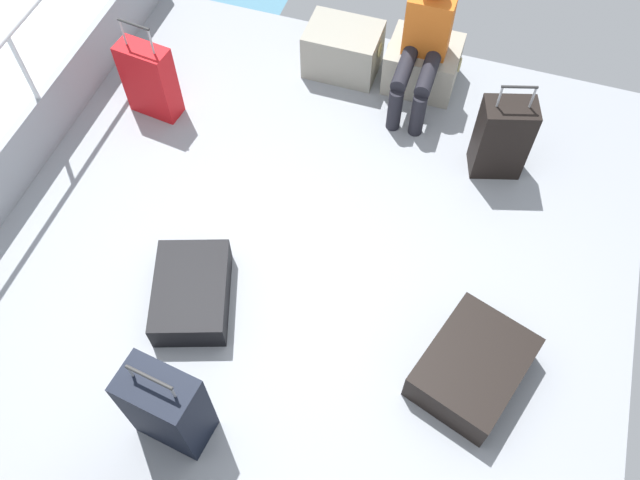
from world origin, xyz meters
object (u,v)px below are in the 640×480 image
at_px(cargo_crate_0, 343,50).
at_px(suitcase_0, 502,138).
at_px(passenger_seated, 424,42).
at_px(cargo_crate_1, 423,64).
at_px(suitcase_2, 167,407).
at_px(suitcase_5, 192,292).
at_px(suitcase_3, 150,80).
at_px(suitcase_4, 473,367).

relative_size(cargo_crate_0, suitcase_0, 0.76).
bearing_deg(passenger_seated, cargo_crate_1, 90.00).
bearing_deg(cargo_crate_1, suitcase_2, -102.18).
distance_m(cargo_crate_0, suitcase_5, 2.42).
height_order(suitcase_3, suitcase_5, suitcase_3).
relative_size(suitcase_3, suitcase_4, 1.00).
bearing_deg(suitcase_0, suitcase_4, -84.87).
bearing_deg(suitcase_4, suitcase_3, 152.80).
distance_m(suitcase_0, suitcase_3, 2.67).
distance_m(suitcase_3, suitcase_5, 1.79).
relative_size(passenger_seated, suitcase_3, 1.27).
distance_m(suitcase_0, suitcase_2, 2.91).
relative_size(cargo_crate_1, suitcase_2, 0.74).
bearing_deg(passenger_seated, suitcase_0, -36.19).
bearing_deg(cargo_crate_0, suitcase_5, -96.96).
distance_m(suitcase_0, suitcase_4, 1.71).
xyz_separation_m(cargo_crate_0, suitcase_0, (1.39, -0.66, 0.12)).
relative_size(cargo_crate_0, suitcase_3, 0.74).
xyz_separation_m(cargo_crate_1, suitcase_4, (0.88, -2.40, -0.06)).
xyz_separation_m(suitcase_2, suitcase_3, (-1.23, 2.29, -0.03)).
relative_size(suitcase_0, suitcase_3, 0.98).
xyz_separation_m(suitcase_3, suitcase_5, (0.98, -1.49, -0.20)).
bearing_deg(suitcase_0, cargo_crate_0, 154.39).
bearing_deg(suitcase_5, suitcase_4, 1.49).
bearing_deg(cargo_crate_0, suitcase_4, -56.83).
bearing_deg(cargo_crate_1, suitcase_0, -44.38).
height_order(cargo_crate_1, suitcase_2, suitcase_2).
bearing_deg(cargo_crate_0, suitcase_0, -25.61).
distance_m(passenger_seated, suitcase_2, 3.15).
xyz_separation_m(cargo_crate_0, passenger_seated, (0.66, -0.13, 0.36)).
distance_m(cargo_crate_0, suitcase_4, 2.81).
xyz_separation_m(cargo_crate_0, suitcase_3, (-1.27, -0.91, 0.11)).
height_order(cargo_crate_0, suitcase_0, suitcase_0).
xyz_separation_m(passenger_seated, suitcase_5, (-0.95, -2.27, -0.45)).
bearing_deg(cargo_crate_0, suitcase_3, -144.41).
bearing_deg(cargo_crate_1, suitcase_5, -111.19).
bearing_deg(suitcase_3, suitcase_5, -56.75).
relative_size(suitcase_0, suitcase_5, 1.05).
bearing_deg(passenger_seated, suitcase_3, -158.01).
bearing_deg(cargo_crate_1, suitcase_3, -153.56).
xyz_separation_m(suitcase_0, suitcase_3, (-2.66, -0.24, -0.01)).
relative_size(cargo_crate_1, suitcase_0, 0.72).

